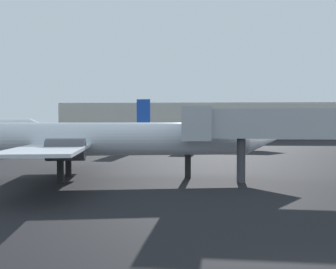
% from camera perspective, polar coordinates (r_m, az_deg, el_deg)
% --- Properties ---
extents(airplane_at_gate, '(35.44, 23.36, 11.08)m').
position_cam_1_polar(airplane_at_gate, '(33.19, -13.85, -0.70)').
color(airplane_at_gate, silver).
rests_on(airplane_at_gate, ground_plane).
extents(airplane_far_left, '(29.64, 21.16, 9.44)m').
position_cam_1_polar(airplane_far_left, '(71.28, 4.38, 0.46)').
color(airplane_far_left, silver).
rests_on(airplane_far_left, ground_plane).
extents(jet_bridge, '(19.68, 3.51, 6.24)m').
position_cam_1_polar(jet_bridge, '(31.71, 18.43, 1.36)').
color(jet_bridge, '#B2B7BC').
rests_on(jet_bridge, ground_plane).
extents(terminal_building, '(84.80, 27.88, 10.72)m').
position_cam_1_polar(terminal_building, '(123.31, 4.83, 2.06)').
color(terminal_building, beige).
rests_on(terminal_building, ground_plane).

